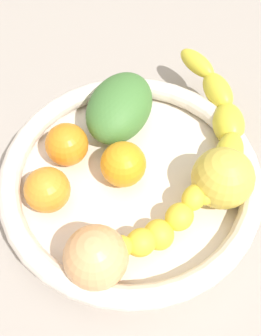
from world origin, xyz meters
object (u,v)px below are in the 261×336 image
banana_draped_left (158,225)px  orange_mid_right (47,190)px  fruit_bowl (130,180)px  peach_blush (96,257)px  orange_mid_left (67,144)px  apple_yellow (223,178)px  banana_draped_right (220,121)px  orange_front (123,164)px  mango_green (120,107)px

banana_draped_left → orange_mid_right: bearing=-40.8°
fruit_bowl → peach_blush: 12.16cm
orange_mid_left → orange_mid_right: bearing=53.9°
fruit_bowl → apple_yellow: (-9.27, 5.57, 3.34)cm
banana_draped_right → peach_blush: bearing=29.4°
orange_front → mango_green: size_ratio=0.48×
banana_draped_right → mango_green: size_ratio=2.14×
banana_draped_right → orange_front: bearing=7.2°
orange_front → orange_mid_left: size_ratio=1.03×
fruit_bowl → banana_draped_right: 14.12cm
banana_draped_left → orange_front: size_ratio=3.37×
peach_blush → banana_draped_left: bearing=-171.0°
banana_draped_left → orange_mid_left: 15.56cm
fruit_bowl → mango_green: mango_green is taller
mango_green → peach_blush: bearing=62.7°
orange_mid_left → peach_blush: bearing=85.1°
fruit_bowl → orange_front: (0.57, -0.94, 2.49)cm
orange_mid_right → peach_blush: (-2.63, 10.01, 0.71)cm
orange_mid_right → peach_blush: 10.38cm
banana_draped_left → orange_mid_left: size_ratio=3.48×
fruit_bowl → banana_draped_left: bearing=91.1°
apple_yellow → peach_blush: 17.06cm
banana_draped_left → banana_draped_right: 17.19cm
orange_mid_right → mango_green: (-12.10, -8.32, 0.54)cm
orange_mid_left → mango_green: (-8.14, -2.88, 0.54)cm
apple_yellow → mango_green: (7.21, -14.79, -0.40)cm
fruit_bowl → peach_blush: size_ratio=4.71×
banana_draped_right → apple_yellow: 9.44cm
fruit_bowl → orange_mid_right: orange_mid_right is taller
orange_front → orange_mid_right: (9.47, 0.05, -0.09)cm
orange_mid_left → apple_yellow: bearing=142.2°
orange_mid_right → mango_green: size_ratio=0.47×
banana_draped_right → mango_green: mango_green is taller
banana_draped_right → orange_mid_left: (19.71, -3.59, -0.01)cm
mango_green → orange_mid_left: bearing=19.5°
fruit_bowl → banana_draped_left: size_ratio=1.71×
banana_draped_left → fruit_bowl: bearing=-88.9°
mango_green → fruit_bowl: bearing=77.4°
banana_draped_right → orange_mid_left: 20.04cm
orange_front → apple_yellow: bearing=146.5°
orange_front → peach_blush: bearing=55.8°
banana_draped_left → apple_yellow: (-9.11, -2.35, 0.83)cm
fruit_bowl → orange_mid_right: size_ratio=5.94×
mango_green → peach_blush: peach_blush is taller
banana_draped_left → apple_yellow: apple_yellow is taller
apple_yellow → fruit_bowl: bearing=-31.0°
fruit_bowl → mango_green: (-2.06, -9.21, 2.94)cm
fruit_bowl → apple_yellow: size_ratio=4.42×
orange_mid_right → banana_draped_right: bearing=-175.5°
banana_draped_right → orange_front: (14.21, 1.81, 0.08)cm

